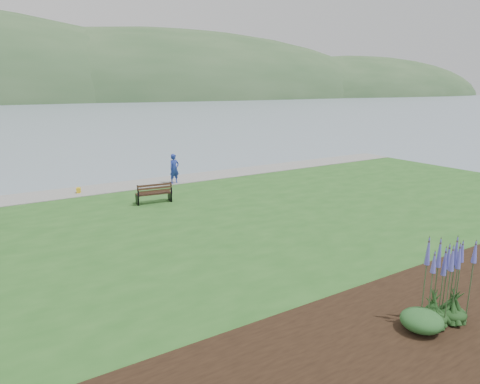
% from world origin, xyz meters
% --- Properties ---
extents(ground, '(600.00, 600.00, 0.00)m').
position_xyz_m(ground, '(0.00, 0.00, 0.00)').
color(ground, gray).
rests_on(ground, ground).
extents(lawn, '(34.00, 20.00, 0.40)m').
position_xyz_m(lawn, '(0.00, -2.00, 0.20)').
color(lawn, '#25561E').
rests_on(lawn, ground).
extents(shoreline_path, '(34.00, 2.20, 0.03)m').
position_xyz_m(shoreline_path, '(0.00, 6.90, 0.42)').
color(shoreline_path, gray).
rests_on(shoreline_path, lawn).
extents(far_hillside, '(580.00, 80.00, 38.00)m').
position_xyz_m(far_hillside, '(20.00, 170.00, 0.00)').
color(far_hillside, '#32532F').
rests_on(far_hillside, ground).
extents(park_bench, '(1.57, 0.79, 0.94)m').
position_xyz_m(park_bench, '(-2.11, 2.95, 0.87)').
color(park_bench, black).
rests_on(park_bench, lawn).
extents(person, '(0.76, 0.60, 1.85)m').
position_xyz_m(person, '(0.27, 6.12, 1.33)').
color(person, navy).
rests_on(person, lawn).
extents(pannier, '(0.26, 0.31, 0.28)m').
position_xyz_m(pannier, '(-4.54, 6.59, 0.54)').
color(pannier, gold).
rests_on(pannier, lawn).
extents(echium_4, '(0.62, 0.62, 2.26)m').
position_xyz_m(echium_4, '(-0.29, -9.82, 1.41)').
color(echium_4, '#143312').
rests_on(echium_4, garden_bed).
extents(echium_5, '(0.62, 0.62, 2.16)m').
position_xyz_m(echium_5, '(-0.78, -9.67, 1.36)').
color(echium_5, '#143312').
rests_on(echium_5, garden_bed).
extents(shrub_0, '(0.87, 0.87, 0.43)m').
position_xyz_m(shrub_0, '(-1.21, -9.72, 0.66)').
color(shrub_0, '#1E4C21').
rests_on(shrub_0, garden_bed).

